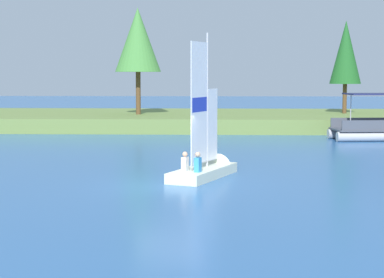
{
  "coord_description": "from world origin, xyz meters",
  "views": [
    {
      "loc": [
        1.84,
        -23.87,
        4.04
      ],
      "look_at": [
        0.57,
        5.38,
        1.2
      ],
      "focal_mm": 62.52,
      "sensor_mm": 36.0,
      "label": 1
    }
  ],
  "objects_px": {
    "shoreline_tree_left": "(138,40)",
    "shoreline_tree_midleft": "(346,53)",
    "pontoon_boat": "(377,129)",
    "sailboat": "(210,164)"
  },
  "relations": [
    {
      "from": "shoreline_tree_left",
      "to": "shoreline_tree_midleft",
      "type": "xyz_separation_m",
      "value": [
        15.77,
        1.99,
        -0.88
      ]
    },
    {
      "from": "shoreline_tree_midleft",
      "to": "pontoon_boat",
      "type": "distance_m",
      "value": 11.65
    },
    {
      "from": "shoreline_tree_left",
      "to": "sailboat",
      "type": "relative_size",
      "value": 1.32
    },
    {
      "from": "pontoon_boat",
      "to": "shoreline_tree_midleft",
      "type": "bearing_deg",
      "value": 83.63
    },
    {
      "from": "shoreline_tree_left",
      "to": "shoreline_tree_midleft",
      "type": "bearing_deg",
      "value": 7.19
    },
    {
      "from": "shoreline_tree_left",
      "to": "sailboat",
      "type": "xyz_separation_m",
      "value": [
        5.8,
        -23.49,
        -6.15
      ]
    },
    {
      "from": "pontoon_boat",
      "to": "sailboat",
      "type": "bearing_deg",
      "value": -130.73
    },
    {
      "from": "sailboat",
      "to": "pontoon_boat",
      "type": "distance_m",
      "value": 18.02
    },
    {
      "from": "shoreline_tree_left",
      "to": "pontoon_boat",
      "type": "distance_m",
      "value": 18.94
    },
    {
      "from": "pontoon_boat",
      "to": "shoreline_tree_left",
      "type": "bearing_deg",
      "value": 144.91
    }
  ]
}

